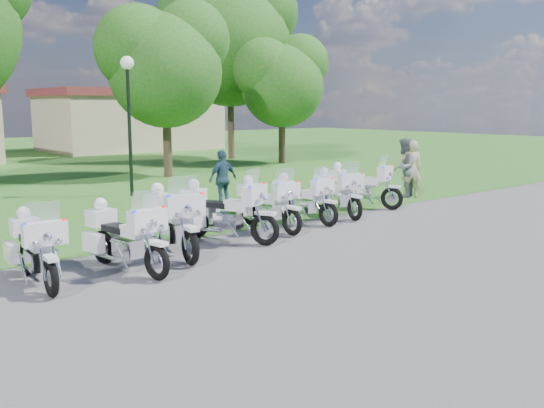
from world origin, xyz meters
TOP-DOWN VIEW (x-y plane):
  - ground at (0.00, 0.00)m, footprint 100.00×100.00m
  - motorcycle_0 at (-4.86, 1.74)m, footprint 0.85×2.26m
  - motorcycle_1 at (-3.31, 1.54)m, footprint 0.98×2.33m
  - motorcycle_2 at (-1.99, 2.11)m, footprint 1.10×2.51m
  - motorcycle_3 at (-0.48, 2.40)m, footprint 1.47×2.32m
  - motorcycle_4 at (1.10, 2.82)m, footprint 0.76×2.32m
  - motorcycle_5 at (2.45, 3.00)m, footprint 0.81×2.24m
  - motorcycle_6 at (3.86, 3.12)m, footprint 1.13×2.26m
  - motorcycle_7 at (5.35, 3.59)m, footprint 1.32×2.29m
  - lamp_post at (1.05, 9.97)m, footprint 0.44×0.44m
  - tree_2 at (4.75, 14.11)m, footprint 5.55×4.74m
  - tree_3 at (12.49, 15.69)m, footprint 5.02×4.28m
  - tree_4 at (11.95, 19.56)m, footprint 7.87×6.71m
  - building_east at (11.00, 30.00)m, footprint 11.44×7.28m
  - bystander_a at (8.03, 3.79)m, footprint 0.82×0.78m
  - bystander_b at (7.89, 3.98)m, footprint 1.18×1.07m
  - bystander_c at (2.07, 6.07)m, footprint 1.05×0.52m

SIDE VIEW (x-z plane):
  - ground at x=0.00m, z-range 0.00..0.00m
  - motorcycle_5 at x=2.45m, z-range -0.12..1.38m
  - motorcycle_0 at x=-4.86m, z-range -0.12..1.39m
  - motorcycle_6 at x=3.86m, z-range -0.13..1.42m
  - motorcycle_4 at x=1.10m, z-range -0.13..1.43m
  - motorcycle_1 at x=-3.31m, z-range -0.13..1.44m
  - motorcycle_7 at x=5.35m, z-range -0.13..1.48m
  - motorcycle_3 at x=-0.48m, z-range -0.14..1.54m
  - motorcycle_2 at x=-1.99m, z-range -0.14..1.56m
  - bystander_c at x=2.07m, z-range 0.00..1.73m
  - bystander_a at x=8.03m, z-range 0.00..1.89m
  - bystander_b at x=7.89m, z-range 0.00..1.96m
  - building_east at x=11.00m, z-range 0.02..4.12m
  - lamp_post at x=1.05m, z-range 1.14..5.75m
  - tree_3 at x=12.49m, z-range 1.08..7.77m
  - tree_2 at x=4.75m, z-range 1.20..8.60m
  - tree_4 at x=11.95m, z-range 1.70..12.19m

